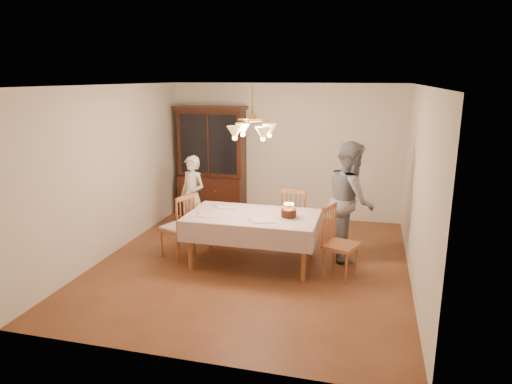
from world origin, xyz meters
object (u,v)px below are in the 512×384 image
(elderly_woman, at_px, (193,197))
(chair_far_side, at_px, (296,220))
(birthday_cake, at_px, (289,214))
(dining_table, at_px, (253,220))
(china_hutch, at_px, (212,163))

(elderly_woman, bearing_deg, chair_far_side, 22.35)
(elderly_woman, xyz_separation_m, birthday_cake, (1.85, -0.95, 0.11))
(dining_table, bearing_deg, china_hutch, 122.32)
(dining_table, distance_m, chair_far_side, 1.04)
(dining_table, height_order, birthday_cake, birthday_cake)
(elderly_woman, relative_size, birthday_cake, 4.72)
(chair_far_side, xyz_separation_m, elderly_woman, (-1.81, 0.05, 0.27))
(dining_table, xyz_separation_m, elderly_woman, (-1.31, 0.93, 0.03))
(china_hutch, xyz_separation_m, elderly_woman, (0.11, -1.33, -0.33))
(chair_far_side, distance_m, elderly_woman, 1.83)
(dining_table, relative_size, chair_far_side, 1.90)
(china_hutch, bearing_deg, birthday_cake, -49.23)
(dining_table, height_order, china_hutch, china_hutch)
(elderly_woman, bearing_deg, dining_table, -11.25)
(china_hutch, bearing_deg, elderly_woman, -85.07)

